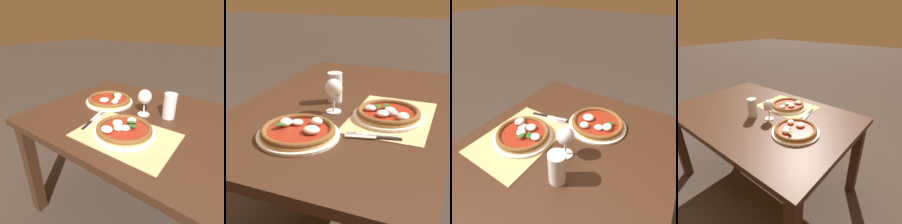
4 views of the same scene
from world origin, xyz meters
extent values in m
plane|color=#382D26|center=(0.00, 0.00, 0.00)|extent=(24.00, 24.00, 0.00)
cube|color=#382114|center=(0.00, 0.00, 0.72)|extent=(1.49, 0.98, 0.04)
cube|color=#382114|center=(-0.69, -0.43, 0.35)|extent=(0.07, 0.07, 0.70)
cube|color=#382114|center=(-0.69, 0.43, 0.35)|extent=(0.07, 0.07, 0.70)
cube|color=tan|center=(-0.10, -0.23, 0.74)|extent=(0.47, 0.34, 0.00)
cylinder|color=silver|center=(-0.11, -0.22, 0.75)|extent=(0.31, 0.31, 0.01)
cylinder|color=tan|center=(-0.11, -0.22, 0.76)|extent=(0.27, 0.27, 0.01)
torus|color=brown|center=(-0.11, -0.22, 0.77)|extent=(0.27, 0.27, 0.02)
cylinder|color=maroon|center=(-0.11, -0.22, 0.77)|extent=(0.22, 0.22, 0.00)
ellipsoid|color=white|center=(-0.10, -0.23, 0.78)|extent=(0.05, 0.05, 0.02)
ellipsoid|color=white|center=(-0.13, -0.25, 0.78)|extent=(0.04, 0.04, 0.02)
ellipsoid|color=white|center=(-0.16, -0.21, 0.78)|extent=(0.05, 0.05, 0.03)
ellipsoid|color=white|center=(-0.12, -0.14, 0.78)|extent=(0.05, 0.05, 0.03)
ellipsoid|color=white|center=(-0.16, -0.29, 0.78)|extent=(0.06, 0.05, 0.03)
ellipsoid|color=white|center=(-0.14, -0.24, 0.78)|extent=(0.04, 0.03, 0.03)
ellipsoid|color=#1E5B1E|center=(-0.10, -0.17, 0.79)|extent=(0.05, 0.04, 0.00)
ellipsoid|color=#1E5B1E|center=(-0.08, -0.20, 0.79)|extent=(0.05, 0.03, 0.00)
cylinder|color=silver|center=(-0.41, 0.06, 0.75)|extent=(0.32, 0.32, 0.01)
cylinder|color=tan|center=(-0.41, 0.06, 0.76)|extent=(0.29, 0.29, 0.01)
torus|color=brown|center=(-0.41, 0.06, 0.77)|extent=(0.29, 0.29, 0.02)
cylinder|color=maroon|center=(-0.41, 0.06, 0.76)|extent=(0.23, 0.23, 0.00)
ellipsoid|color=white|center=(-0.41, 0.00, 0.78)|extent=(0.06, 0.06, 0.03)
ellipsoid|color=white|center=(-0.33, 0.01, 0.78)|extent=(0.05, 0.05, 0.03)
ellipsoid|color=white|center=(-0.39, 0.12, 0.78)|extent=(0.06, 0.05, 0.03)
ellipsoid|color=white|center=(-0.36, 0.08, 0.77)|extent=(0.04, 0.05, 0.02)
ellipsoid|color=#1E5B1E|center=(-0.42, 0.13, 0.78)|extent=(0.05, 0.05, 0.00)
cylinder|color=silver|center=(-0.13, 0.02, 0.74)|extent=(0.07, 0.07, 0.00)
cylinder|color=silver|center=(-0.13, 0.02, 0.78)|extent=(0.01, 0.01, 0.06)
ellipsoid|color=silver|center=(-0.13, 0.02, 0.85)|extent=(0.08, 0.08, 0.08)
ellipsoid|color=#C17019|center=(-0.13, 0.02, 0.84)|extent=(0.07, 0.07, 0.05)
cylinder|color=silver|center=(0.00, 0.07, 0.81)|extent=(0.07, 0.07, 0.15)
cylinder|color=black|center=(0.00, 0.07, 0.80)|extent=(0.07, 0.07, 0.12)
cylinder|color=silver|center=(0.00, 0.07, 0.86)|extent=(0.07, 0.07, 0.02)
cube|color=#B7B7BC|center=(-0.30, -0.25, 0.75)|extent=(0.03, 0.12, 0.00)
cube|color=#B7B7BC|center=(-0.31, -0.17, 0.75)|extent=(0.03, 0.05, 0.00)
cylinder|color=#B7B7BC|center=(-0.31, -0.13, 0.75)|extent=(0.01, 0.04, 0.00)
cylinder|color=#B7B7BC|center=(-0.32, -0.13, 0.75)|extent=(0.01, 0.04, 0.00)
cylinder|color=#B7B7BC|center=(-0.32, -0.13, 0.75)|extent=(0.01, 0.04, 0.00)
cylinder|color=#B7B7BC|center=(-0.33, -0.13, 0.75)|extent=(0.01, 0.04, 0.00)
cube|color=black|center=(-0.31, -0.27, 0.75)|extent=(0.04, 0.10, 0.01)
cube|color=#B7B7BC|center=(-0.34, -0.17, 0.75)|extent=(0.05, 0.12, 0.00)
camera|label=1|loc=(0.30, -0.90, 1.23)|focal=30.00mm
camera|label=2|loc=(-1.34, -0.48, 1.28)|focal=50.00mm
camera|label=3|loc=(0.38, 0.36, 1.40)|focal=30.00mm
camera|label=4|loc=(-1.05, 0.90, 1.41)|focal=30.00mm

